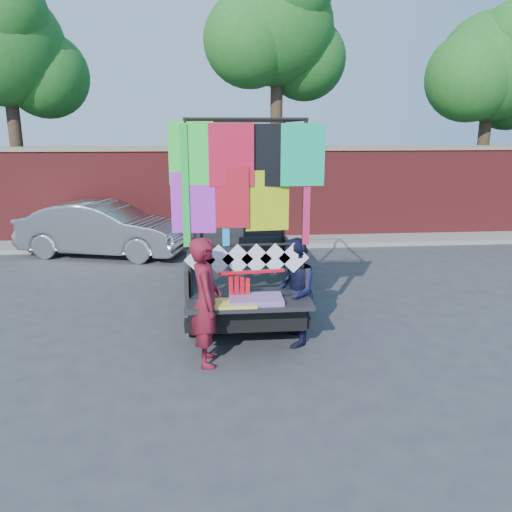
{
  "coord_description": "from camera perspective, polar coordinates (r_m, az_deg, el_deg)",
  "views": [
    {
      "loc": [
        -0.97,
        -6.99,
        3.08
      ],
      "look_at": [
        -0.34,
        0.05,
        1.27
      ],
      "focal_mm": 35.0,
      "sensor_mm": 36.0,
      "label": 1
    }
  ],
  "objects": [
    {
      "name": "tree_mid",
      "position": [
        15.46,
        2.55,
        24.1
      ],
      "size": [
        4.2,
        3.3,
        7.73
      ],
      "color": "#38281C",
      "rests_on": "ground"
    },
    {
      "name": "curb",
      "position": [
        13.66,
        -0.94,
        1.59
      ],
      "size": [
        30.0,
        1.2,
        0.12
      ],
      "primitive_type": "cube",
      "color": "gray",
      "rests_on": "ground"
    },
    {
      "name": "tree_left",
      "position": [
        16.21,
        -26.72,
        20.14
      ],
      "size": [
        4.2,
        3.3,
        7.05
      ],
      "color": "#38281C",
      "rests_on": "ground"
    },
    {
      "name": "tree_right",
      "position": [
        17.41,
        25.49,
        18.56
      ],
      "size": [
        4.2,
        3.3,
        6.62
      ],
      "color": "#38281C",
      "rests_on": "ground"
    },
    {
      "name": "sedan",
      "position": [
        12.93,
        -17.07,
        3.01
      ],
      "size": [
        4.33,
        2.47,
        1.35
      ],
      "primitive_type": "imported",
      "rotation": [
        0.0,
        0.0,
        1.3
      ],
      "color": "#A4A6AA",
      "rests_on": "ground"
    },
    {
      "name": "man",
      "position": [
        7.23,
        4.31,
        -4.16
      ],
      "size": [
        0.65,
        0.8,
        1.58
      ],
      "primitive_type": "imported",
      "rotation": [
        0.0,
        0.0,
        -1.63
      ],
      "color": "#151634",
      "rests_on": "ground"
    },
    {
      "name": "pickup_truck",
      "position": [
        9.49,
        -2.13,
        0.52
      ],
      "size": [
        2.04,
        5.12,
        3.22
      ],
      "color": "black",
      "rests_on": "ground"
    },
    {
      "name": "woman",
      "position": [
        6.62,
        -5.74,
        -5.25
      ],
      "size": [
        0.47,
        0.67,
        1.74
      ],
      "primitive_type": "imported",
      "rotation": [
        0.0,
        0.0,
        1.65
      ],
      "color": "maroon",
      "rests_on": "ground"
    },
    {
      "name": "ground",
      "position": [
        7.7,
        2.58,
        -9.25
      ],
      "size": [
        90.0,
        90.0,
        0.0
      ],
      "primitive_type": "plane",
      "color": "#38383A",
      "rests_on": "ground"
    },
    {
      "name": "streamer_bundle",
      "position": [
        6.82,
        -1.32,
        -3.36
      ],
      "size": [
        0.9,
        0.14,
        0.63
      ],
      "color": "red",
      "rests_on": "ground"
    },
    {
      "name": "brick_wall",
      "position": [
        14.13,
        -1.17,
        7.23
      ],
      "size": [
        30.0,
        0.45,
        2.61
      ],
      "color": "maroon",
      "rests_on": "ground"
    }
  ]
}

